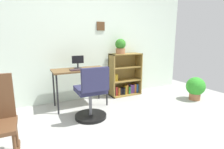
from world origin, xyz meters
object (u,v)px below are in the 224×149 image
monitor (78,62)px  potted_plant_floor (195,87)px  desk (80,72)px  keyboard (80,70)px  bookshelf_low (124,77)px  office_chair (92,97)px  potted_plant_on_shelf (120,46)px

monitor → potted_plant_floor: (2.31, -0.84, -0.58)m
desk → potted_plant_floor: (2.30, -0.75, -0.39)m
desk → keyboard: size_ratio=2.89×
desk → potted_plant_floor: size_ratio=2.05×
bookshelf_low → office_chair: bearing=-141.6°
bookshelf_low → potted_plant_floor: bearing=-40.4°
bookshelf_low → potted_plant_on_shelf: potted_plant_on_shelf is taller
potted_plant_floor → bookshelf_low: bearing=139.6°
desk → bookshelf_low: bearing=12.3°
potted_plant_on_shelf → bookshelf_low: bearing=20.5°
desk → potted_plant_on_shelf: potted_plant_on_shelf is taller
monitor → potted_plant_floor: size_ratio=0.50×
monitor → potted_plant_floor: monitor is taller
potted_plant_on_shelf → potted_plant_floor: size_ratio=0.66×
monitor → potted_plant_on_shelf: potted_plant_on_shelf is taller
keyboard → potted_plant_floor: 2.46m
desk → potted_plant_on_shelf: 1.11m
desk → keyboard: bearing=-105.4°
monitor → office_chair: size_ratio=0.28×
office_chair → potted_plant_on_shelf: potted_plant_on_shelf is taller
office_chair → monitor: bearing=90.2°
monitor → potted_plant_on_shelf: 1.03m
bookshelf_low → potted_plant_floor: 1.55m
keyboard → office_chair: bearing=-87.1°
bookshelf_low → potted_plant_on_shelf: bearing=-159.5°
potted_plant_on_shelf → potted_plant_floor: (1.32, -0.94, -0.86)m
potted_plant_on_shelf → office_chair: bearing=-139.5°
monitor → keyboard: 0.24m
monitor → potted_plant_on_shelf: bearing=6.1°
potted_plant_floor → keyboard: bearing=164.8°
desk → monitor: bearing=95.8°
keyboard → bookshelf_low: bookshelf_low is taller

